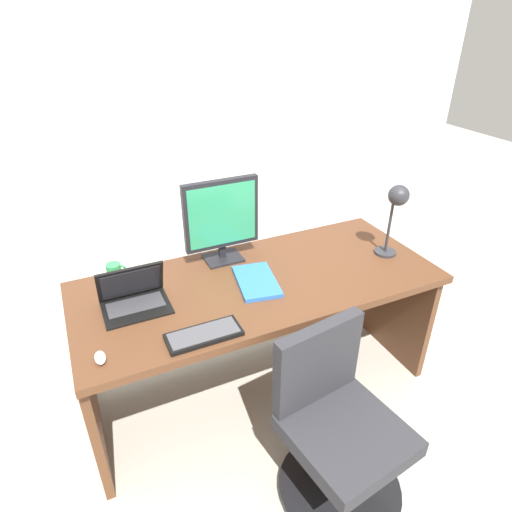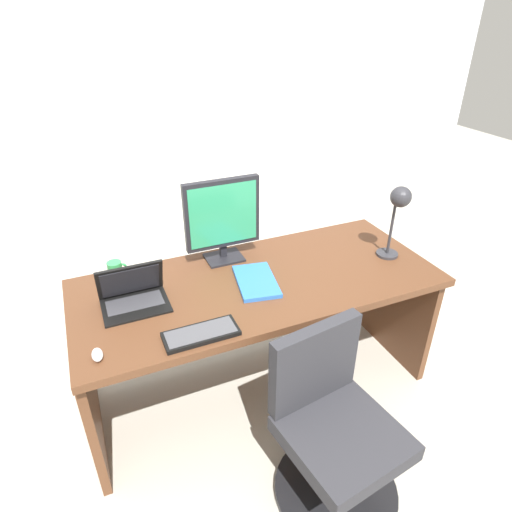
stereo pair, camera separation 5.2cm
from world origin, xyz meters
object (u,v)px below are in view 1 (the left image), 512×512
object	(u,v)px
coffee_mug	(115,272)
desk_lamp	(396,205)
keyboard	(204,335)
office_chair	(337,435)
mouse	(100,358)
laptop	(133,293)
desk	(255,306)
book	(256,281)
monitor	(221,217)

from	to	relation	value
coffee_mug	desk_lamp	bearing A→B (deg)	-15.16
keyboard	office_chair	size ratio (longest dim) A/B	0.39
mouse	laptop	bearing A→B (deg)	58.51
desk	coffee_mug	world-z (taller)	coffee_mug
coffee_mug	keyboard	bearing A→B (deg)	-66.79
desk	laptop	size ratio (longest dim) A/B	6.13
mouse	book	bearing A→B (deg)	17.37
monitor	book	xyz separation A→B (m)	(0.07, -0.30, -0.24)
monitor	keyboard	bearing A→B (deg)	-118.30
keyboard	office_chair	distance (m)	0.73
keyboard	coffee_mug	bearing A→B (deg)	113.21
monitor	keyboard	distance (m)	0.70
keyboard	desk_lamp	bearing A→B (deg)	11.06
office_chair	book	bearing A→B (deg)	96.57
monitor	keyboard	world-z (taller)	monitor
desk	coffee_mug	distance (m)	0.76
mouse	desk	bearing A→B (deg)	21.25
keyboard	mouse	xyz separation A→B (m)	(-0.42, 0.03, 0.01)
laptop	book	size ratio (longest dim) A/B	0.88
coffee_mug	laptop	bearing A→B (deg)	-80.09
desk_lamp	office_chair	distance (m)	1.18
keyboard	book	world-z (taller)	same
desk	desk_lamp	world-z (taller)	desk_lamp
book	coffee_mug	size ratio (longest dim) A/B	3.49
desk	coffee_mug	size ratio (longest dim) A/B	18.86
book	office_chair	distance (m)	0.80
laptop	desk_lamp	xyz separation A→B (m)	(1.38, -0.13, 0.24)
desk	book	size ratio (longest dim) A/B	5.40
desk	monitor	bearing A→B (deg)	112.03
laptop	coffee_mug	bearing A→B (deg)	99.91
keyboard	book	distance (m)	0.47
laptop	keyboard	distance (m)	0.42
monitor	coffee_mug	xyz separation A→B (m)	(-0.57, 0.04, -0.21)
mouse	coffee_mug	distance (m)	0.60
mouse	coffee_mug	bearing A→B (deg)	75.14
keyboard	desk_lamp	size ratio (longest dim) A/B	0.77
book	coffee_mug	bearing A→B (deg)	152.42
laptop	desk_lamp	bearing A→B (deg)	-5.37
monitor	book	bearing A→B (deg)	-77.42
coffee_mug	book	bearing A→B (deg)	-27.58
coffee_mug	office_chair	distance (m)	1.32
desk	mouse	world-z (taller)	mouse
keyboard	monitor	bearing A→B (deg)	61.70
desk	monitor	size ratio (longest dim) A/B	4.04
book	office_chair	xyz separation A→B (m)	(0.08, -0.67, -0.42)
office_chair	desk	bearing A→B (deg)	94.02
laptop	desk_lamp	world-z (taller)	desk_lamp
book	office_chair	world-z (taller)	office_chair
monitor	mouse	bearing A→B (deg)	-143.24
laptop	office_chair	world-z (taller)	laptop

